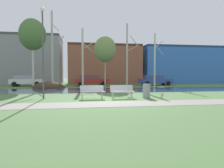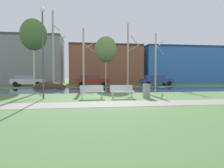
{
  "view_description": "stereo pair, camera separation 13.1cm",
  "coord_description": "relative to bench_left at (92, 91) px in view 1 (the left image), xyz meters",
  "views": [
    {
      "loc": [
        -1.89,
        -13.32,
        1.63
      ],
      "look_at": [
        0.45,
        1.49,
        0.92
      ],
      "focal_mm": 33.53,
      "sensor_mm": 36.0,
      "label": 1
    },
    {
      "loc": [
        -1.76,
        -13.34,
        1.63
      ],
      "look_at": [
        0.45,
        1.49,
        0.92
      ],
      "focal_mm": 33.53,
      "sensor_mm": 36.0,
      "label": 2
    }
  ],
  "objects": [
    {
      "name": "birch_left",
      "position": [
        -4.01,
        12.34,
        4.23
      ],
      "size": [
        1.59,
        2.31,
        9.26
      ],
      "color": "#BCB7A8",
      "rests_on": "ground"
    },
    {
      "name": "seagull",
      "position": [
        2.43,
        -0.51,
        -0.34
      ],
      "size": [
        0.47,
        0.17,
        0.27
      ],
      "color": "white",
      "rests_on": "ground"
    },
    {
      "name": "building_grey_warehouse",
      "position": [
        -10.39,
        23.75,
        3.51
      ],
      "size": [
        13.04,
        8.36,
        7.96
      ],
      "color": "gray",
      "rests_on": "ground"
    },
    {
      "name": "ground_plane",
      "position": [
        1.03,
        9.37,
        -0.47
      ],
      "size": [
        120.0,
        120.0,
        0.0
      ],
      "primitive_type": "plane",
      "color": "#4C703D"
    },
    {
      "name": "building_brick_low",
      "position": [
        3.45,
        22.29,
        2.81
      ],
      "size": [
        12.08,
        6.34,
        6.56
      ],
      "color": "brown",
      "rests_on": "ground"
    },
    {
      "name": "paved_path_strip",
      "position": [
        1.03,
        -2.84,
        -0.47
      ],
      "size": [
        60.0,
        2.15,
        0.01
      ],
      "primitive_type": "cube",
      "color": "gray",
      "rests_on": "ground"
    },
    {
      "name": "birch_center_right",
      "position": [
        5.22,
        12.0,
        3.6
      ],
      "size": [
        1.64,
        2.89,
        7.98
      ],
      "color": "#BCB7A8",
      "rests_on": "ground"
    },
    {
      "name": "parked_van_nearest_white",
      "position": [
        -7.87,
        15.6,
        0.33
      ],
      "size": [
        4.28,
        1.99,
        1.53
      ],
      "color": "silver",
      "rests_on": "ground"
    },
    {
      "name": "bench_left",
      "position": [
        0.0,
        0.0,
        0.0
      ],
      "size": [
        1.62,
        0.62,
        0.87
      ],
      "color": "#B2B5B7",
      "rests_on": "ground"
    },
    {
      "name": "birch_far_left",
      "position": [
        -6.32,
        12.49,
        5.89
      ],
      "size": [
        3.17,
        3.17,
        8.29
      ],
      "color": "beige",
      "rests_on": "ground"
    },
    {
      "name": "birch_center",
      "position": [
        2.42,
        12.45,
        4.3
      ],
      "size": [
        2.75,
        2.75,
        6.43
      ],
      "color": "#BCB7A8",
      "rests_on": "ground"
    },
    {
      "name": "river_band",
      "position": [
        1.03,
        7.2,
        -0.47
      ],
      "size": [
        80.0,
        6.56,
        0.01
      ],
      "primitive_type": "cube",
      "color": "#284256",
      "rests_on": "ground"
    },
    {
      "name": "parked_sedan_second_red",
      "position": [
        0.74,
        14.8,
        0.31
      ],
      "size": [
        4.58,
        2.13,
        1.47
      ],
      "color": "maroon",
      "rests_on": "ground"
    },
    {
      "name": "birch_right",
      "position": [
        8.88,
        11.98,
        3.06
      ],
      "size": [
        1.26,
        2.16,
        6.9
      ],
      "color": "beige",
      "rests_on": "ground"
    },
    {
      "name": "building_blue_store",
      "position": [
        18.58,
        22.35,
        2.82
      ],
      "size": [
        16.52,
        6.37,
        6.59
      ],
      "color": "#3870C6",
      "rests_on": "ground"
    },
    {
      "name": "parked_hatch_third_blue",
      "position": [
        10.03,
        15.02,
        0.3
      ],
      "size": [
        4.76,
        2.03,
        1.45
      ],
      "color": "#2D4793",
      "rests_on": "ground"
    },
    {
      "name": "trash_bin",
      "position": [
        3.69,
        -0.28,
        0.02
      ],
      "size": [
        0.53,
        0.53,
        0.95
      ],
      "color": "gray",
      "rests_on": "ground"
    },
    {
      "name": "bench_right",
      "position": [
        2.05,
        0.0,
        0.0
      ],
      "size": [
        1.62,
        0.62,
        0.87
      ],
      "color": "#B2B5B7",
      "rests_on": "ground"
    },
    {
      "name": "soil_mound",
      "position": [
        -4.4,
        11.5,
        -0.47
      ],
      "size": [
        3.75,
        2.62,
        1.46
      ],
      "primitive_type": "ellipsoid",
      "color": "#423021",
      "rests_on": "ground"
    },
    {
      "name": "streetlamp",
      "position": [
        -3.17,
        0.27,
        3.45
      ],
      "size": [
        0.32,
        0.32,
        5.97
      ],
      "color": "#4C4C51",
      "rests_on": "ground"
    },
    {
      "name": "birch_center_left",
      "position": [
        -0.34,
        12.62,
        3.29
      ],
      "size": [
        1.61,
        2.75,
        7.36
      ],
      "color": "beige",
      "rests_on": "ground"
    }
  ]
}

